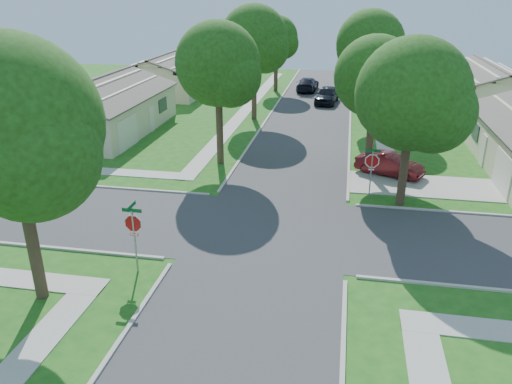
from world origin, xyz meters
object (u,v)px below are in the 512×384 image
object	(u,v)px
car_curb_west	(308,84)
house_ne_far	(486,92)
house_nw_far	(172,77)
car_curb_east	(327,95)
tree_w_mid	(255,42)
tree_w_far	(277,39)
tree_e_near	(376,81)
tree_ne_corner	(413,99)
car_driveway	(390,164)
tree_e_far	(367,36)
house_nw_near	(100,112)
stop_sign_ne	(372,163)
tree_sw_corner	(13,134)
tree_w_near	(219,68)
stop_sign_sw	(133,226)
tree_e_mid	(371,47)

from	to	relation	value
car_curb_west	house_ne_far	bearing A→B (deg)	164.39
house_nw_far	car_curb_east	distance (m)	17.53
tree_w_mid	tree_w_far	distance (m)	13.04
tree_e_near	tree_w_far	bearing A→B (deg)	110.61
tree_ne_corner	house_nw_far	size ratio (longest dim) A/B	0.64
tree_w_far	car_driveway	size ratio (longest dim) A/B	1.97
tree_e_far	house_nw_near	bearing A→B (deg)	-137.50
tree_ne_corner	stop_sign_ne	bearing A→B (deg)	163.45
tree_w_mid	tree_sw_corner	xyz separation A→B (m)	(-2.80, -28.00, -0.23)
tree_w_near	house_nw_far	bearing A→B (deg)	116.27
tree_w_mid	car_curb_east	size ratio (longest dim) A/B	1.97
tree_w_far	tree_sw_corner	bearing A→B (deg)	-93.89
tree_e_far	car_curb_east	distance (m)	8.23
tree_e_far	tree_w_near	bearing A→B (deg)	-110.60
tree_e_near	house_ne_far	distance (m)	23.30
tree_e_far	house_nw_near	distance (m)	28.49
house_nw_near	car_driveway	distance (m)	22.89
stop_sign_sw	car_driveway	bearing A→B (deg)	51.39
stop_sign_sw	tree_e_mid	bearing A→B (deg)	69.80
house_nw_near	car_curb_west	bearing A→B (deg)	53.18
stop_sign_ne	tree_w_far	xyz separation A→B (m)	(-9.35, 29.31, 3.48)
tree_sw_corner	car_curb_east	world-z (taller)	tree_sw_corner
stop_sign_ne	tree_w_near	bearing A→B (deg)	155.26
tree_w_near	car_curb_east	world-z (taller)	tree_w_near
tree_ne_corner	tree_e_mid	bearing A→B (deg)	95.45
car_driveway	car_curb_west	distance (m)	27.01
tree_e_far	house_ne_far	xyz separation A→B (m)	(11.24, -5.01, -4.46)
tree_sw_corner	house_nw_far	world-z (taller)	tree_sw_corner
house_ne_far	tree_e_near	bearing A→B (deg)	-119.35
tree_w_mid	car_driveway	size ratio (longest dim) A/B	2.34
tree_w_far	car_driveway	xyz separation A→B (m)	(10.65, -25.31, -4.83)
tree_w_far	house_ne_far	size ratio (longest dim) A/B	0.59
stop_sign_ne	tree_e_far	distance (m)	29.57
tree_w_far	tree_ne_corner	world-z (taller)	tree_ne_corner
stop_sign_ne	tree_e_mid	xyz separation A→B (m)	(0.06, 16.31, 4.22)
stop_sign_ne	tree_sw_corner	bearing A→B (deg)	-136.06
tree_w_far	car_driveway	distance (m)	27.88
tree_sw_corner	tree_ne_corner	xyz separation A→B (m)	(13.80, 11.20, -0.67)
stop_sign_ne	car_curb_west	world-z (taller)	stop_sign_ne
tree_w_far	house_nw_far	world-z (taller)	tree_w_far
tree_e_far	car_curb_east	xyz separation A→B (m)	(-3.55, -5.35, -5.15)
tree_e_far	house_nw_near	world-z (taller)	tree_e_far
tree_sw_corner	stop_sign_ne	bearing A→B (deg)	43.94
stop_sign_sw	tree_w_mid	world-z (taller)	tree_w_mid
stop_sign_sw	stop_sign_ne	bearing A→B (deg)	45.00
tree_w_near	house_ne_far	xyz separation A→B (m)	(20.64, 19.99, -4.60)
tree_e_mid	car_driveway	xyz separation A→B (m)	(1.24, -12.31, -5.58)
tree_ne_corner	house_nw_near	xyz separation A→B (m)	(-22.35, 10.79, -4.08)
stop_sign_sw	house_ne_far	xyz separation A→B (m)	(20.69, 33.70, -0.51)
tree_w_mid	car_curb_west	bearing A→B (deg)	75.99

